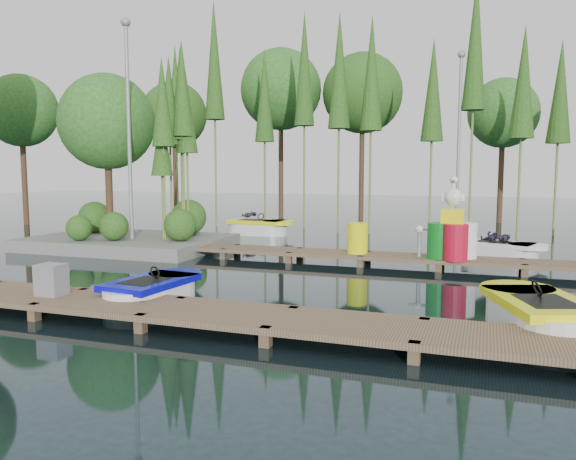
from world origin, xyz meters
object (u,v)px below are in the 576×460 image
(utility_cabinet, at_px, (51,280))
(yellow_barrel, at_px, (357,238))
(drum_cluster, at_px, (453,235))
(boat_blue, at_px, (153,293))
(boat_yellow_far, at_px, (258,227))
(island, at_px, (123,152))

(utility_cabinet, relative_size, yellow_barrel, 0.68)
(yellow_barrel, relative_size, drum_cluster, 0.40)
(boat_blue, bearing_deg, boat_yellow_far, 108.24)
(utility_cabinet, xyz_separation_m, drum_cluster, (6.69, 6.84, 0.34))
(boat_yellow_far, xyz_separation_m, utility_cabinet, (1.14, -12.61, 0.29))
(drum_cluster, bearing_deg, island, 174.92)
(drum_cluster, bearing_deg, boat_yellow_far, 143.60)
(boat_blue, bearing_deg, yellow_barrel, 71.16)
(island, height_order, utility_cabinet, island)
(island, height_order, boat_yellow_far, island)
(boat_yellow_far, bearing_deg, boat_blue, -55.04)
(island, height_order, boat_blue, island)
(boat_yellow_far, height_order, yellow_barrel, boat_yellow_far)
(island, distance_m, boat_blue, 9.13)
(boat_yellow_far, distance_m, drum_cluster, 9.74)
(boat_blue, distance_m, yellow_barrel, 6.54)
(boat_blue, relative_size, utility_cabinet, 4.29)
(utility_cabinet, distance_m, drum_cluster, 9.57)
(boat_yellow_far, height_order, drum_cluster, drum_cluster)
(boat_blue, distance_m, utility_cabinet, 1.84)
(island, distance_m, utility_cabinet, 9.12)
(boat_blue, relative_size, drum_cluster, 1.16)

